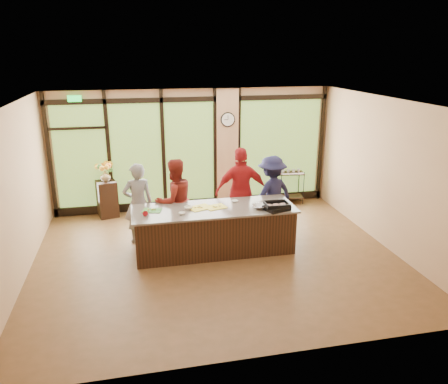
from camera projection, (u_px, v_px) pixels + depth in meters
name	position (u px, v px, depth m)	size (l,w,h in m)	color
floor	(217.00, 257.00, 8.58)	(7.00, 7.00, 0.00)	brown
ceiling	(216.00, 102.00, 7.65)	(7.00, 7.00, 0.00)	silver
back_wall	(193.00, 150.00, 10.90)	(7.00, 7.00, 0.00)	tan
left_wall	(15.00, 197.00, 7.41)	(6.00, 6.00, 0.00)	tan
right_wall	(386.00, 174.00, 8.81)	(6.00, 6.00, 0.00)	tan
window_wall	(200.00, 154.00, 10.92)	(6.90, 0.12, 3.00)	tan
island_base	(214.00, 231.00, 8.72)	(3.10, 1.00, 0.88)	black
countertop	(214.00, 209.00, 8.58)	(3.20, 1.10, 0.04)	slate
wall_clock	(228.00, 120.00, 10.71)	(0.36, 0.04, 0.36)	black
cook_left	(138.00, 203.00, 9.04)	(0.62, 0.41, 1.71)	slate
cook_midleft	(175.00, 201.00, 9.08)	(0.86, 0.67, 1.78)	maroon
cook_midright	(241.00, 191.00, 9.42)	(1.13, 0.47, 1.93)	maroon
cook_right	(271.00, 194.00, 9.63)	(1.10, 0.63, 1.71)	#1A1A39
roasting_pan	(277.00, 208.00, 8.46)	(0.45, 0.35, 0.08)	black
mixing_bowl	(260.00, 207.00, 8.54)	(0.29, 0.29, 0.07)	silver
cutting_board_left	(152.00, 210.00, 8.42)	(0.36, 0.27, 0.01)	#3D8931
cutting_board_center	(200.00, 208.00, 8.57)	(0.43, 0.32, 0.01)	yellow
cutting_board_right	(216.00, 207.00, 8.60)	(0.39, 0.30, 0.01)	yellow
prep_bowl_near	(188.00, 208.00, 8.50)	(0.17, 0.17, 0.05)	white
prep_bowl_mid	(182.00, 213.00, 8.23)	(0.13, 0.13, 0.04)	white
prep_bowl_far	(235.00, 201.00, 8.91)	(0.13, 0.13, 0.03)	white
red_ramekin	(145.00, 214.00, 8.15)	(0.10, 0.10, 0.08)	maroon
flower_stand	(107.00, 199.00, 10.56)	(0.45, 0.45, 0.89)	black
flower_vase	(105.00, 176.00, 10.38)	(0.25, 0.25, 0.26)	olive
bar_cart	(290.00, 183.00, 11.46)	(0.73, 0.48, 0.93)	black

